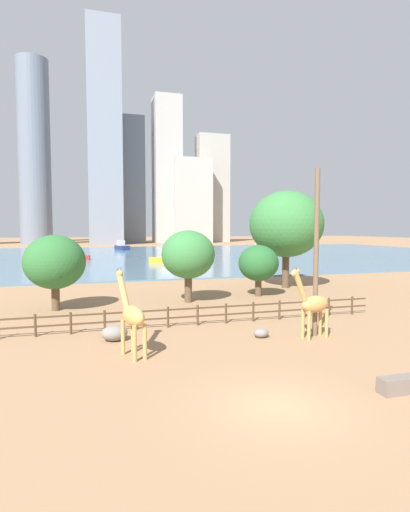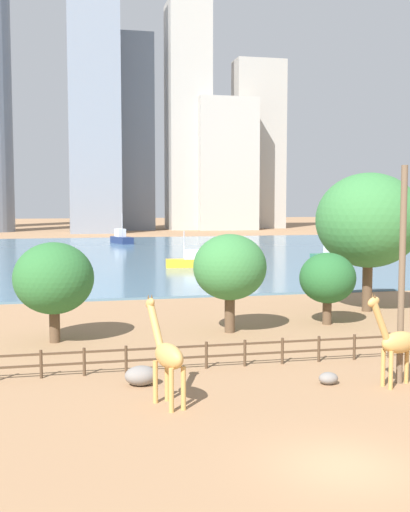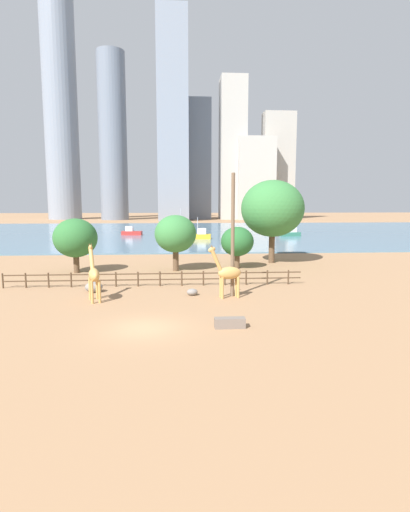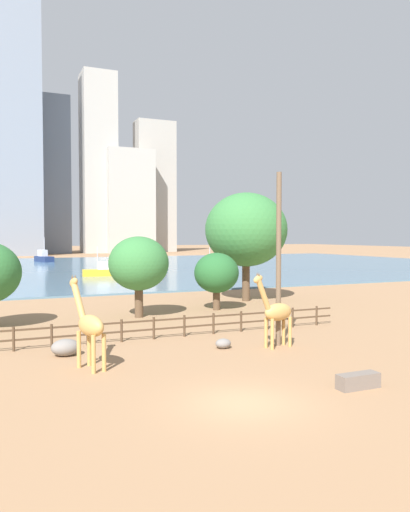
% 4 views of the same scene
% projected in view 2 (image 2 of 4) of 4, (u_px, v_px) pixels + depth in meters
% --- Properties ---
extents(ground_plane, '(400.00, 400.00, 0.00)m').
position_uv_depth(ground_plane, '(116.00, 254.00, 97.10)').
color(ground_plane, '#9E7551').
extents(harbor_water, '(180.00, 86.00, 0.20)m').
position_uv_depth(harbor_water, '(118.00, 255.00, 94.18)').
color(harbor_water, slate).
rests_on(harbor_water, ground).
extents(giraffe_tall, '(1.44, 2.91, 4.23)m').
position_uv_depth(giraffe_tall, '(167.00, 355.00, 25.02)').
color(giraffe_tall, tan).
rests_on(giraffe_tall, ground).
extents(giraffe_companion, '(2.73, 1.04, 4.15)m').
position_uv_depth(giraffe_companion, '(397.00, 342.00, 27.55)').
color(giraffe_companion, tan).
rests_on(giraffe_companion, ground).
extents(utility_pole, '(0.28, 0.28, 9.54)m').
position_uv_depth(utility_pole, '(402.00, 276.00, 27.86)').
color(utility_pole, brown).
rests_on(utility_pole, ground).
extents(boulder_near_fence, '(0.86, 0.71, 0.53)m').
position_uv_depth(boulder_near_fence, '(328.00, 378.00, 28.04)').
color(boulder_near_fence, gray).
rests_on(boulder_near_fence, ground).
extents(boulder_by_pole, '(1.43, 1.14, 0.85)m').
position_uv_depth(boulder_by_pole, '(141.00, 376.00, 27.89)').
color(boulder_by_pole, gray).
rests_on(boulder_by_pole, ground).
extents(enclosure_fence, '(26.12, 0.14, 1.30)m').
position_uv_depth(enclosure_fence, '(232.00, 352.00, 30.91)').
color(enclosure_fence, '#4C3826').
rests_on(enclosure_fence, ground).
extents(tree_left_large, '(4.51, 4.51, 5.70)m').
position_uv_depth(tree_left_large, '(54.00, 279.00, 36.07)').
color(tree_left_large, brown).
rests_on(tree_left_large, ground).
extents(tree_center_broad, '(4.46, 4.46, 6.01)m').
position_uv_depth(tree_center_broad, '(230.00, 268.00, 38.81)').
color(tree_center_broad, brown).
rests_on(tree_center_broad, ground).
extents(tree_right_tall, '(3.65, 3.65, 4.67)m').
position_uv_depth(tree_right_tall, '(328.00, 278.00, 41.45)').
color(tree_right_tall, brown).
rests_on(tree_right_tall, ground).
extents(tree_left_small, '(7.58, 7.58, 10.03)m').
position_uv_depth(tree_left_small, '(369.00, 221.00, 46.08)').
color(tree_left_small, brown).
rests_on(tree_left_small, ground).
extents(boat_ferry, '(4.94, 2.29, 4.29)m').
position_uv_depth(boat_ferry, '(187.00, 261.00, 75.42)').
color(boat_ferry, gold).
rests_on(boat_ferry, harbor_water).
extents(boat_sailboat, '(4.44, 2.13, 3.84)m').
position_uv_depth(boat_sailboat, '(328.00, 255.00, 84.92)').
color(boat_sailboat, '#337259').
rests_on(boat_sailboat, harbor_water).
extents(boat_tug, '(3.87, 6.44, 5.46)m').
position_uv_depth(boat_tug, '(121.00, 238.00, 117.69)').
color(boat_tug, navy).
rests_on(boat_tug, harbor_water).
extents(boat_barge, '(4.62, 2.16, 1.96)m').
position_uv_depth(boat_barge, '(60.00, 256.00, 82.31)').
color(boat_barge, '#B22D28').
rests_on(boat_barge, harbor_water).
extents(skyline_block_central, '(12.48, 8.60, 83.20)m').
position_uv_depth(skyline_block_central, '(93.00, 62.00, 155.59)').
color(skyline_block_central, gray).
rests_on(skyline_block_central, ground).
extents(skyline_tower_glass, '(14.38, 8.21, 48.20)m').
position_uv_depth(skyline_tower_glass, '(259.00, 145.00, 186.17)').
color(skyline_tower_glass, '#ADA89E').
rests_on(skyline_tower_glass, ground).
extents(skyline_block_left, '(11.45, 11.56, 61.86)m').
position_uv_depth(skyline_block_left, '(188.00, 117.00, 176.93)').
color(skyline_block_left, '#B7B2A8').
rests_on(skyline_block_left, ground).
extents(skyline_block_right, '(12.33, 12.08, 52.38)m').
position_uv_depth(skyline_block_right, '(129.00, 134.00, 175.25)').
color(skyline_block_right, slate).
rests_on(skyline_block_right, ground).
extents(skyline_block_wide, '(16.31, 8.69, 35.78)m').
position_uv_depth(skyline_block_wide, '(226.00, 165.00, 175.45)').
color(skyline_block_wide, '#B7B2A8').
rests_on(skyline_block_wide, ground).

